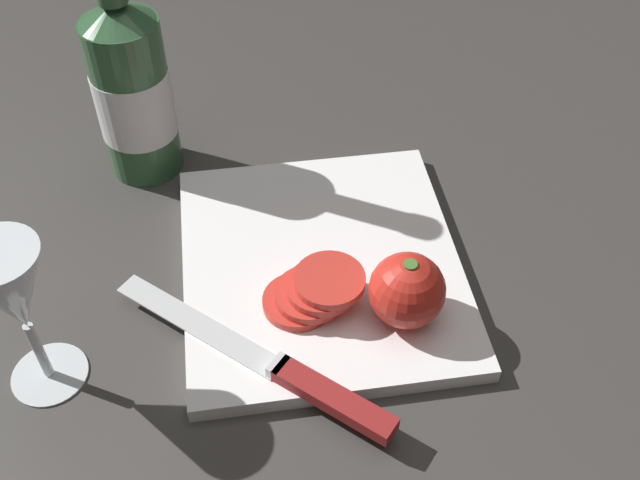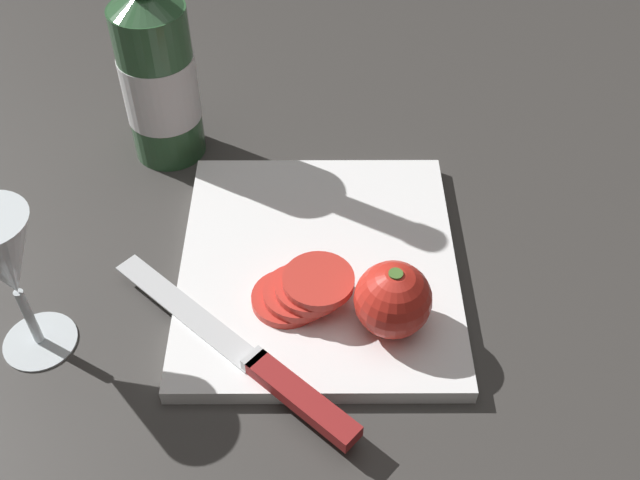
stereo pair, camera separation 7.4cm
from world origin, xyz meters
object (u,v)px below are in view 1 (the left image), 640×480
Objects in this scene: knife at (303,382)px; whole_tomato at (407,290)px; wine_glass at (14,297)px; wine_bottle at (132,88)px; tomato_slice_stack_near at (316,291)px.

whole_tomato is at bearing -106.66° from knife.
wine_glass is 2.26× the size of whole_tomato.
whole_tomato is (-0.28, -0.25, -0.06)m from wine_bottle.
whole_tomato reaches higher than tomato_slice_stack_near.
tomato_slice_stack_near is (0.09, -0.02, 0.01)m from knife.
tomato_slice_stack_near is (-0.25, -0.16, -0.07)m from wine_bottle.
wine_bottle reaches higher than tomato_slice_stack_near.
tomato_slice_stack_near reaches higher than knife.
wine_bottle is 0.31m from tomato_slice_stack_near.
wine_glass is at bearing 97.91° from tomato_slice_stack_near.
wine_bottle reaches higher than wine_glass.
tomato_slice_stack_near is (0.03, 0.08, -0.02)m from whole_tomato.
whole_tomato is 0.13m from knife.
wine_glass is 0.27m from tomato_slice_stack_near.
wine_glass is 0.25m from knife.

